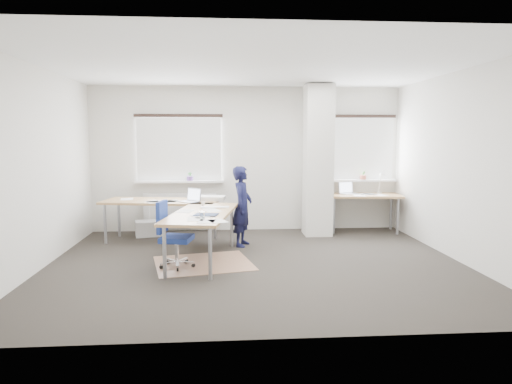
{
  "coord_description": "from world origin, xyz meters",
  "views": [
    {
      "loc": [
        -0.48,
        -6.43,
        1.82
      ],
      "look_at": [
        0.07,
        0.9,
        0.94
      ],
      "focal_mm": 32.0,
      "sensor_mm": 36.0,
      "label": 1
    }
  ],
  "objects": [
    {
      "name": "task_chair",
      "position": [
        -1.16,
        -0.08,
        0.26
      ],
      "size": [
        0.52,
        0.51,
        0.94
      ],
      "rotation": [
        0.0,
        0.0,
        -0.2
      ],
      "color": "navy",
      "rests_on": "ground"
    },
    {
      "name": "ground",
      "position": [
        0.0,
        0.0,
        0.0
      ],
      "size": [
        6.0,
        6.0,
        0.0
      ],
      "primitive_type": "plane",
      "color": "#292621",
      "rests_on": "ground"
    },
    {
      "name": "desk_main",
      "position": [
        -1.12,
        0.92,
        0.69
      ],
      "size": [
        2.4,
        2.98,
        0.96
      ],
      "rotation": [
        0.0,
        0.0,
        -0.17
      ],
      "color": "#9E7844",
      "rests_on": "ground"
    },
    {
      "name": "person",
      "position": [
        -0.15,
        1.14,
        0.67
      ],
      "size": [
        0.45,
        0.57,
        1.35
      ],
      "primitive_type": "imported",
      "rotation": [
        0.0,
        0.0,
        1.27
      ],
      "color": "black",
      "rests_on": "ground"
    },
    {
      "name": "white_crate",
      "position": [
        -1.86,
        2.04,
        0.14
      ],
      "size": [
        0.53,
        0.43,
        0.28
      ],
      "primitive_type": "cube",
      "rotation": [
        0.0,
        0.0,
        0.22
      ],
      "color": "white",
      "rests_on": "ground"
    },
    {
      "name": "desk_side",
      "position": [
        2.26,
        2.15,
        0.69
      ],
      "size": [
        1.47,
        0.85,
        1.22
      ],
      "rotation": [
        0.0,
        0.0,
        -0.11
      ],
      "color": "#9E7844",
      "rests_on": "ground"
    },
    {
      "name": "floor_mat",
      "position": [
        -0.76,
        0.08,
        0.0
      ],
      "size": [
        1.56,
        1.4,
        0.01
      ],
      "primitive_type": "cube",
      "rotation": [
        0.0,
        0.0,
        0.21
      ],
      "color": "#9A6F54",
      "rests_on": "ground"
    },
    {
      "name": "room_shell",
      "position": [
        0.18,
        0.45,
        1.75
      ],
      "size": [
        6.04,
        5.04,
        2.82
      ],
      "color": "beige",
      "rests_on": "ground"
    }
  ]
}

